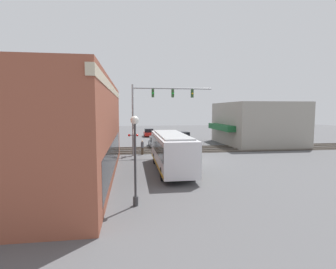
{
  "coord_description": "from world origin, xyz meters",
  "views": [
    {
      "loc": [
        -25.38,
        6.16,
        5.12
      ],
      "look_at": [
        4.59,
        1.92,
        2.28
      ],
      "focal_mm": 28.0,
      "sensor_mm": 36.0,
      "label": 1
    }
  ],
  "objects_px": {
    "city_bus": "(171,150)",
    "parked_car_red": "(149,133)",
    "parked_car_grey": "(156,142)",
    "parked_car_black": "(183,136)",
    "pedestrian_near_bus": "(200,163)",
    "pedestrian_at_crossing": "(142,147)",
    "streetlamp": "(135,153)",
    "crossing_signal": "(133,135)"
  },
  "relations": [
    {
      "from": "city_bus",
      "to": "parked_car_grey",
      "type": "height_order",
      "value": "city_bus"
    },
    {
      "from": "parked_car_grey",
      "to": "parked_car_black",
      "type": "relative_size",
      "value": 1.04
    },
    {
      "from": "parked_car_red",
      "to": "pedestrian_near_bus",
      "type": "bearing_deg",
      "value": -175.84
    },
    {
      "from": "city_bus",
      "to": "parked_car_grey",
      "type": "bearing_deg",
      "value": -0.0
    },
    {
      "from": "streetlamp",
      "to": "parked_car_black",
      "type": "xyz_separation_m",
      "value": [
        29.47,
        -8.57,
        -2.19
      ]
    },
    {
      "from": "parked_car_black",
      "to": "pedestrian_at_crossing",
      "type": "height_order",
      "value": "pedestrian_at_crossing"
    },
    {
      "from": "parked_car_black",
      "to": "pedestrian_near_bus",
      "type": "distance_m",
      "value": 22.92
    },
    {
      "from": "city_bus",
      "to": "parked_car_red",
      "type": "distance_m",
      "value": 28.81
    },
    {
      "from": "crossing_signal",
      "to": "pedestrian_near_bus",
      "type": "height_order",
      "value": "crossing_signal"
    },
    {
      "from": "parked_car_black",
      "to": "pedestrian_at_crossing",
      "type": "bearing_deg",
      "value": 150.49
    },
    {
      "from": "pedestrian_at_crossing",
      "to": "pedestrian_near_bus",
      "type": "bearing_deg",
      "value": -155.6
    },
    {
      "from": "parked_car_grey",
      "to": "parked_car_red",
      "type": "xyz_separation_m",
      "value": [
        14.48,
        -0.0,
        0.02
      ]
    },
    {
      "from": "crossing_signal",
      "to": "parked_car_grey",
      "type": "relative_size",
      "value": 0.81
    },
    {
      "from": "city_bus",
      "to": "crossing_signal",
      "type": "distance_m",
      "value": 8.46
    },
    {
      "from": "parked_car_grey",
      "to": "streetlamp",
      "type": "bearing_deg",
      "value": 171.9
    },
    {
      "from": "parked_car_grey",
      "to": "parked_car_red",
      "type": "bearing_deg",
      "value": -0.0
    },
    {
      "from": "crossing_signal",
      "to": "parked_car_red",
      "type": "height_order",
      "value": "crossing_signal"
    },
    {
      "from": "streetlamp",
      "to": "parked_car_red",
      "type": "height_order",
      "value": "streetlamp"
    },
    {
      "from": "streetlamp",
      "to": "parked_car_red",
      "type": "bearing_deg",
      "value": -4.93
    },
    {
      "from": "parked_car_grey",
      "to": "parked_car_black",
      "type": "bearing_deg",
      "value": -36.8
    },
    {
      "from": "city_bus",
      "to": "parked_car_black",
      "type": "relative_size",
      "value": 2.23
    },
    {
      "from": "pedestrian_near_bus",
      "to": "pedestrian_at_crossing",
      "type": "height_order",
      "value": "pedestrian_at_crossing"
    },
    {
      "from": "city_bus",
      "to": "crossing_signal",
      "type": "relative_size",
      "value": 2.64
    },
    {
      "from": "city_bus",
      "to": "parked_car_black",
      "type": "height_order",
      "value": "city_bus"
    },
    {
      "from": "crossing_signal",
      "to": "parked_car_red",
      "type": "xyz_separation_m",
      "value": [
        20.95,
        -3.13,
        -1.59
      ]
    },
    {
      "from": "city_bus",
      "to": "parked_car_red",
      "type": "relative_size",
      "value": 2.39
    },
    {
      "from": "streetlamp",
      "to": "crossing_signal",
      "type": "bearing_deg",
      "value": -0.12
    },
    {
      "from": "parked_car_black",
      "to": "pedestrian_near_bus",
      "type": "xyz_separation_m",
      "value": [
        -22.69,
        3.22,
        0.14
      ]
    },
    {
      "from": "parked_car_grey",
      "to": "pedestrian_at_crossing",
      "type": "bearing_deg",
      "value": 160.81
    },
    {
      "from": "city_bus",
      "to": "pedestrian_at_crossing",
      "type": "distance_m",
      "value": 8.58
    },
    {
      "from": "streetlamp",
      "to": "parked_car_black",
      "type": "bearing_deg",
      "value": -16.21
    },
    {
      "from": "parked_car_grey",
      "to": "pedestrian_near_bus",
      "type": "relative_size",
      "value": 2.87
    },
    {
      "from": "parked_car_red",
      "to": "parked_car_black",
      "type": "bearing_deg",
      "value": -143.36
    },
    {
      "from": "parked_car_black",
      "to": "parked_car_grey",
      "type": "bearing_deg",
      "value": 143.2
    },
    {
      "from": "parked_car_red",
      "to": "streetlamp",
      "type": "bearing_deg",
      "value": 175.07
    },
    {
      "from": "crossing_signal",
      "to": "city_bus",
      "type": "bearing_deg",
      "value": -158.23
    },
    {
      "from": "pedestrian_near_bus",
      "to": "parked_car_grey",
      "type": "bearing_deg",
      "value": 8.01
    },
    {
      "from": "city_bus",
      "to": "pedestrian_at_crossing",
      "type": "relative_size",
      "value": 6.09
    },
    {
      "from": "parked_car_black",
      "to": "pedestrian_at_crossing",
      "type": "relative_size",
      "value": 2.73
    },
    {
      "from": "crossing_signal",
      "to": "streetlamp",
      "type": "height_order",
      "value": "streetlamp"
    },
    {
      "from": "parked_car_black",
      "to": "crossing_signal",
      "type": "bearing_deg",
      "value": 148.06
    },
    {
      "from": "pedestrian_near_bus",
      "to": "pedestrian_at_crossing",
      "type": "bearing_deg",
      "value": 24.4
    }
  ]
}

